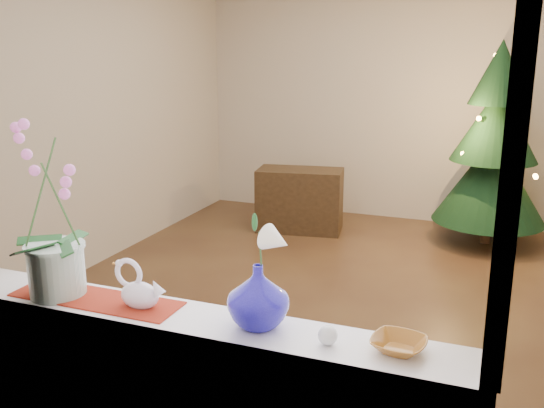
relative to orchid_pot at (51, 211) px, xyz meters
The scene contains 15 objects.
ground 2.75m from the orchid_pot, 77.05° to the left, with size 5.00×5.00×0.00m, color #3D2519.
wall_back 4.91m from the orchid_pot, 83.60° to the left, with size 4.50×0.10×2.70m, color beige.
wall_front 0.57m from the orchid_pot, 12.14° to the right, with size 4.50×0.10×2.70m, color beige.
wall_left 2.93m from the orchid_pot, 125.55° to the left, with size 0.10×5.00×2.70m, color beige.
windowsill 0.66m from the orchid_pot, ahead, with size 2.20×0.26×0.04m, color white.
window_frame 0.70m from the orchid_pot, ahead, with size 2.22×0.06×1.60m, color white, non-canonical shape.
runner 0.38m from the orchid_pot, ahead, with size 0.70×0.20×0.01m, color maroon.
orchid_pot is the anchor object (origin of this frame).
swan 0.45m from the orchid_pot, ahead, with size 0.21×0.10×0.18m, color silver, non-canonical shape.
blue_vase 0.88m from the orchid_pot, ahead, with size 0.25×0.25×0.26m, color navy.
lily 0.85m from the orchid_pot, ahead, with size 0.15×0.08×0.20m, color white, non-canonical shape.
paperweight 1.16m from the orchid_pot, ahead, with size 0.07×0.07×0.07m, color silver.
amber_dish 1.38m from the orchid_pot, ahead, with size 0.15×0.15×0.04m, color #935A1D.
xmas_tree 4.56m from the orchid_pot, 70.77° to the left, with size 1.06×1.06×1.95m, color black, non-canonical shape.
side_table 4.15m from the orchid_pot, 94.97° to the left, with size 0.87×0.43×0.65m, color black.
Camera 1 is at (1.06, -4.16, 1.88)m, focal length 40.00 mm.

